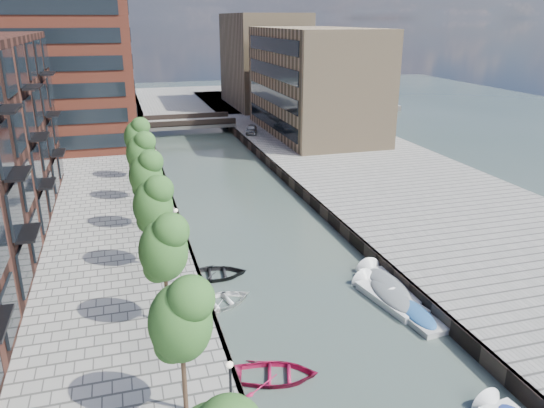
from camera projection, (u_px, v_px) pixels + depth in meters
name	position (u px, v px, depth m)	size (l,w,h in m)	color
water	(236.00, 197.00, 50.59)	(300.00, 300.00, 0.00)	#38473F
quay_right	(387.00, 179.00, 54.64)	(20.00, 140.00, 1.00)	gray
quay_wall_left	(171.00, 198.00, 48.81)	(0.25, 140.00, 1.00)	#332823
quay_wall_right	(296.00, 187.00, 52.03)	(0.25, 140.00, 1.00)	#332823
far_closure	(170.00, 102.00, 104.78)	(80.00, 40.00, 1.00)	gray
tower	(49.00, 20.00, 63.46)	(18.00, 18.00, 30.00)	brown
tan_block_near	(314.00, 82.00, 72.09)	(12.00, 25.00, 14.00)	#977E5D
tan_block_far	(264.00, 60.00, 95.31)	(12.00, 20.00, 16.00)	#977E5D
bridge	(189.00, 123.00, 79.12)	(13.00, 6.00, 1.30)	gray
tree_1	(180.00, 317.00, 20.32)	(2.50, 2.50, 5.95)	#382619
tree_2	(163.00, 246.00, 26.66)	(2.50, 2.50, 5.95)	#382619
tree_3	(153.00, 202.00, 33.00)	(2.50, 2.50, 5.95)	#382619
tree_4	(146.00, 173.00, 39.34)	(2.50, 2.50, 5.95)	#382619
tree_5	(141.00, 151.00, 45.68)	(2.50, 2.50, 5.95)	#382619
tree_6	(137.00, 135.00, 52.02)	(2.50, 2.50, 5.95)	#382619
lamp_0	(231.00, 400.00, 18.53)	(0.24, 0.24, 4.12)	black
lamp_1	(177.00, 233.00, 33.03)	(0.24, 0.24, 4.12)	black
lamp_2	(156.00, 167.00, 47.53)	(0.24, 0.24, 4.12)	black
sloop_2	(275.00, 378.00, 25.16)	(2.96, 4.15, 0.86)	#A71240
sloop_3	(218.00, 305.00, 31.55)	(3.05, 4.27, 0.88)	white
sloop_4	(214.00, 277.00, 34.99)	(3.10, 4.35, 0.90)	black
motorboat_1	(385.00, 295.00, 32.23)	(2.70, 5.49, 1.75)	white
motorboat_3	(411.00, 313.00, 30.41)	(2.00, 4.59, 1.48)	#BDBCBB
motorboat_4	(385.00, 284.00, 33.56)	(1.95, 5.49, 1.83)	white
car	(251.00, 129.00, 73.56)	(1.42, 3.54, 1.21)	#95979A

